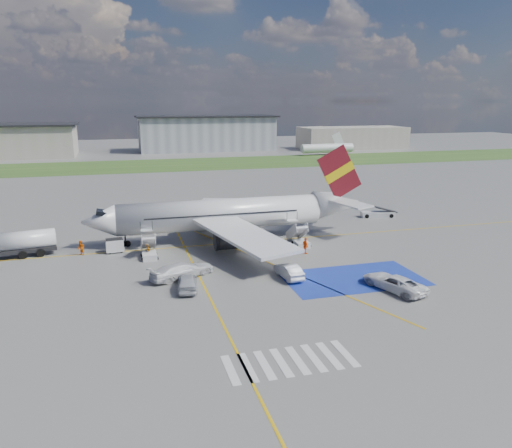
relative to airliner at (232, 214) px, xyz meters
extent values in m
plane|color=#60605E|center=(-1.51, -14.00, -3.39)|extent=(400.00, 400.00, 0.00)
cube|color=#2D4C1E|center=(-1.51, 81.00, -3.39)|extent=(400.00, 30.00, 0.01)
cube|color=gold|center=(-1.51, -2.00, -3.39)|extent=(120.00, 0.20, 0.01)
cube|color=gold|center=(-6.51, -24.00, -3.39)|extent=(0.20, 60.00, 0.01)
cube|color=gold|center=(-1.51, -2.00, -3.39)|extent=(20.71, 56.45, 0.01)
cube|color=#19319B|center=(8.49, -18.00, -3.39)|extent=(14.00, 8.00, 0.01)
cube|color=silver|center=(-7.51, -32.00, -3.39)|extent=(0.60, 4.00, 0.01)
cube|color=silver|center=(-6.31, -32.00, -3.39)|extent=(0.60, 4.00, 0.01)
cube|color=silver|center=(-5.11, -32.00, -3.39)|extent=(0.60, 4.00, 0.01)
cube|color=silver|center=(-3.91, -32.00, -3.39)|extent=(0.60, 4.00, 0.01)
cube|color=silver|center=(-2.71, -32.00, -3.39)|extent=(0.60, 4.00, 0.01)
cube|color=silver|center=(-1.51, -32.00, -3.39)|extent=(0.60, 4.00, 0.01)
cube|color=silver|center=(-0.31, -32.00, -3.39)|extent=(0.60, 4.00, 0.01)
cube|color=silver|center=(0.89, -32.00, -3.39)|extent=(0.60, 4.00, 0.01)
cube|color=gray|center=(18.49, 121.00, 2.61)|extent=(48.00, 18.00, 12.00)
cube|color=#9E9688|center=(73.49, 114.00, 0.61)|extent=(40.00, 16.00, 8.00)
cylinder|color=silver|center=(-1.51, 0.00, 0.01)|extent=(26.00, 3.90, 3.90)
cone|color=silver|center=(-16.51, 0.00, 0.01)|extent=(4.00, 3.90, 3.90)
cube|color=black|center=(-15.91, 0.00, 1.06)|extent=(1.67, 1.90, 0.82)
cone|color=silver|center=(14.69, 0.00, 0.41)|extent=(6.50, 3.90, 3.90)
cube|color=silver|center=(-0.51, -8.50, -0.59)|extent=(9.86, 15.95, 1.40)
cube|color=silver|center=(-0.51, 8.50, -0.59)|extent=(9.86, 15.95, 1.40)
cylinder|color=#38383A|center=(-1.51, -5.60, -1.99)|extent=(3.40, 2.10, 2.10)
cylinder|color=#38383A|center=(-1.51, 5.60, -1.99)|extent=(3.40, 2.10, 2.10)
cube|color=#5D1017|center=(14.99, 0.00, 4.81)|extent=(6.62, 0.30, 7.45)
cube|color=gold|center=(14.99, 0.00, 4.81)|extent=(4.36, 0.40, 3.08)
cube|color=silver|center=(15.29, -3.20, 1.11)|extent=(4.73, 5.95, 0.49)
cube|color=silver|center=(15.29, 3.20, 1.11)|extent=(4.73, 5.95, 0.49)
cube|color=black|center=(-1.51, -1.96, 0.36)|extent=(19.50, 0.04, 0.18)
cube|color=black|center=(-1.51, 1.96, 0.36)|extent=(19.50, 0.04, 0.18)
cube|color=silver|center=(-11.01, -4.15, -1.94)|extent=(1.40, 3.73, 2.32)
cube|color=silver|center=(-11.01, -2.25, -0.89)|extent=(1.40, 1.00, 0.12)
cylinder|color=black|center=(-11.71, -2.25, -0.34)|extent=(0.06, 0.06, 1.10)
cylinder|color=black|center=(-10.31, -2.25, -0.34)|extent=(0.06, 0.06, 1.10)
cube|color=silver|center=(-11.01, -5.75, -3.04)|extent=(1.60, 2.40, 0.70)
cube|color=silver|center=(7.49, -4.15, -1.94)|extent=(1.40, 3.73, 2.32)
cube|color=silver|center=(7.49, -2.25, -0.89)|extent=(1.40, 1.00, 0.12)
cylinder|color=black|center=(6.79, -2.25, -0.34)|extent=(0.06, 0.06, 1.10)
cylinder|color=black|center=(8.19, -2.25, -0.34)|extent=(0.06, 0.06, 1.10)
cube|color=silver|center=(7.49, -5.75, -3.04)|extent=(1.60, 2.40, 0.70)
cylinder|color=silver|center=(-24.66, -0.72, -1.50)|extent=(6.71, 3.26, 2.17)
cube|color=black|center=(-24.66, -0.72, -2.59)|extent=(6.71, 3.26, 0.47)
cube|color=silver|center=(-14.81, -2.12, -2.52)|extent=(2.16, 1.43, 1.43)
cube|color=black|center=(-14.81, -2.12, -1.76)|extent=(2.05, 1.32, 0.12)
cube|color=silver|center=(24.73, 6.28, -2.97)|extent=(5.36, 2.75, 0.85)
cube|color=black|center=(25.98, 6.01, -2.22)|extent=(3.54, 1.96, 0.95)
imported|color=#B6B8BE|center=(-8.19, -16.58, -2.61)|extent=(2.45, 4.82, 1.57)
imported|color=silver|center=(2.23, -16.05, -2.66)|extent=(1.96, 4.58, 1.47)
imported|color=white|center=(10.79, -21.88, -2.42)|extent=(3.86, 5.65, 1.94)
imported|color=silver|center=(-8.21, -12.96, -2.36)|extent=(5.70, 4.13, 2.07)
imported|color=orange|center=(-11.10, -4.97, -2.63)|extent=(0.62, 0.67, 1.53)
imported|color=orange|center=(-18.57, -2.25, -2.50)|extent=(1.07, 1.09, 1.78)
imported|color=#F65D0C|center=(6.85, -8.78, -2.41)|extent=(0.63, 1.21, 1.96)
camera|label=1|loc=(-14.00, -61.46, 14.14)|focal=35.00mm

